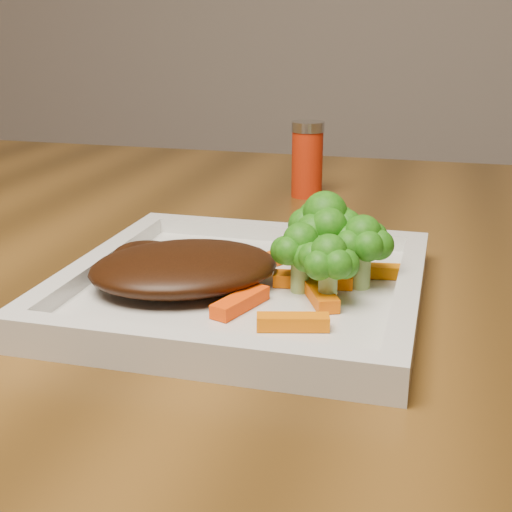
# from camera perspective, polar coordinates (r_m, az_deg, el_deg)

# --- Properties ---
(plate) EXTENTS (0.27, 0.27, 0.01)m
(plate) POSITION_cam_1_polar(r_m,az_deg,el_deg) (0.56, -0.99, -2.92)
(plate) COLOR silver
(plate) RESTS_ON dining_table
(steak) EXTENTS (0.18, 0.17, 0.03)m
(steak) POSITION_cam_1_polar(r_m,az_deg,el_deg) (0.55, -5.77, -0.92)
(steak) COLOR black
(steak) RESTS_ON plate
(broccoli_0) EXTENTS (0.09, 0.09, 0.07)m
(broccoli_0) POSITION_cam_1_polar(r_m,az_deg,el_deg) (0.57, 5.49, 1.67)
(broccoli_0) COLOR #216F12
(broccoli_0) RESTS_ON plate
(broccoli_1) EXTENTS (0.06, 0.06, 0.06)m
(broccoli_1) POSITION_cam_1_polar(r_m,az_deg,el_deg) (0.55, 8.47, 0.67)
(broccoli_1) COLOR #197914
(broccoli_1) RESTS_ON plate
(broccoli_2) EXTENTS (0.05, 0.05, 0.06)m
(broccoli_2) POSITION_cam_1_polar(r_m,az_deg,el_deg) (0.51, 5.81, -0.81)
(broccoli_2) COLOR #1D7213
(broccoli_2) RESTS_ON plate
(broccoli_3) EXTENTS (0.05, 0.05, 0.06)m
(broccoli_3) POSITION_cam_1_polar(r_m,az_deg,el_deg) (0.54, 3.58, 0.27)
(broccoli_3) COLOR #177313
(broccoli_3) RESTS_ON plate
(carrot_0) EXTENTS (0.05, 0.02, 0.01)m
(carrot_0) POSITION_cam_1_polar(r_m,az_deg,el_deg) (0.48, 2.97, -5.30)
(carrot_0) COLOR orange
(carrot_0) RESTS_ON plate
(carrot_2) EXTENTS (0.03, 0.06, 0.01)m
(carrot_2) POSITION_cam_1_polar(r_m,az_deg,el_deg) (0.51, -1.26, -3.69)
(carrot_2) COLOR #FE4104
(carrot_2) RESTS_ON plate
(carrot_3) EXTENTS (0.05, 0.02, 0.01)m
(carrot_3) POSITION_cam_1_polar(r_m,az_deg,el_deg) (0.58, 9.84, -1.19)
(carrot_3) COLOR orange
(carrot_3) RESTS_ON plate
(carrot_4) EXTENTS (0.04, 0.05, 0.01)m
(carrot_4) POSITION_cam_1_polar(r_m,az_deg,el_deg) (0.61, 2.68, 0.20)
(carrot_4) COLOR #E65203
(carrot_4) RESTS_ON plate
(carrot_5) EXTENTS (0.04, 0.06, 0.01)m
(carrot_5) POSITION_cam_1_polar(r_m,az_deg,el_deg) (0.53, 5.07, -2.95)
(carrot_5) COLOR #EE6103
(carrot_5) RESTS_ON plate
(carrot_6) EXTENTS (0.06, 0.03, 0.01)m
(carrot_6) POSITION_cam_1_polar(r_m,az_deg,el_deg) (0.55, 4.58, -1.90)
(carrot_6) COLOR #FA6704
(carrot_6) RESTS_ON plate
(spice_shaker) EXTENTS (0.05, 0.05, 0.09)m
(spice_shaker) POSITION_cam_1_polar(r_m,az_deg,el_deg) (0.88, 4.12, 7.71)
(spice_shaker) COLOR #B4240A
(spice_shaker) RESTS_ON dining_table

